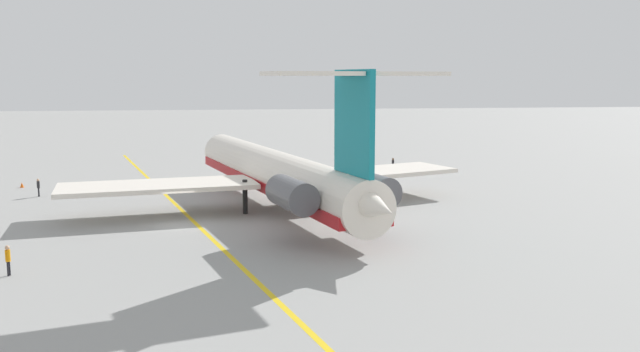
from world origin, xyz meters
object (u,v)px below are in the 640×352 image
at_px(ground_crew_near_nose, 38,185).
at_px(ground_crew_near_tail, 393,163).
at_px(ground_crew_portside, 8,257).
at_px(ground_crew_starboard, 340,161).
at_px(safety_cone_nose, 22,185).
at_px(main_jetliner, 279,174).

height_order(ground_crew_near_nose, ground_crew_near_tail, ground_crew_near_tail).
distance_m(ground_crew_near_nose, ground_crew_portside, 27.34).
distance_m(ground_crew_starboard, safety_cone_nose, 36.42).
xyz_separation_m(ground_crew_starboard, safety_cone_nose, (8.95, -35.29, -0.83)).
relative_size(ground_crew_near_tail, ground_crew_portside, 0.97).
bearing_deg(ground_crew_near_tail, main_jetliner, -145.07).
distance_m(main_jetliner, ground_crew_near_tail, 26.38).
relative_size(ground_crew_starboard, safety_cone_nose, 3.18).
xyz_separation_m(ground_crew_near_nose, safety_cone_nose, (-5.75, -3.21, -0.83)).
bearing_deg(ground_crew_starboard, ground_crew_near_tail, 80.89).
relative_size(ground_crew_near_nose, ground_crew_portside, 0.96).
bearing_deg(ground_crew_near_tail, ground_crew_portside, -149.69).
bearing_deg(safety_cone_nose, ground_crew_near_nose, 29.13).
distance_m(ground_crew_near_nose, safety_cone_nose, 6.64).
distance_m(ground_crew_near_tail, ground_crew_starboard, 6.94).
xyz_separation_m(ground_crew_near_tail, ground_crew_portside, (37.87, -32.57, 0.03)).
xyz_separation_m(ground_crew_near_nose, ground_crew_starboard, (-14.71, 32.09, 0.00)).
height_order(main_jetliner, ground_crew_near_nose, main_jetliner).
height_order(ground_crew_near_nose, ground_crew_starboard, ground_crew_starboard).
xyz_separation_m(main_jetliner, ground_crew_portside, (16.62, -17.09, -2.10)).
distance_m(ground_crew_portside, safety_cone_nose, 33.69).
bearing_deg(safety_cone_nose, ground_crew_near_tail, 97.35).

